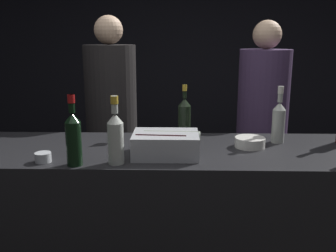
# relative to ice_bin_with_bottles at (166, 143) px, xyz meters

# --- Properties ---
(wall_back_chalkboard) EXTENTS (6.40, 0.06, 2.80)m
(wall_back_chalkboard) POSITION_rel_ice_bin_with_bottles_xyz_m (0.01, 2.61, 0.27)
(wall_back_chalkboard) COLOR black
(wall_back_chalkboard) RESTS_ON ground_plane
(bar_counter) EXTENTS (2.37, 0.69, 1.07)m
(bar_counter) POSITION_rel_ice_bin_with_bottles_xyz_m (0.01, 0.12, -0.60)
(bar_counter) COLOR black
(bar_counter) RESTS_ON ground_plane
(ice_bin_with_bottles) EXTENTS (0.35, 0.25, 0.12)m
(ice_bin_with_bottles) POSITION_rel_ice_bin_with_bottles_xyz_m (0.00, 0.00, 0.00)
(ice_bin_with_bottles) COLOR #B7BABF
(ice_bin_with_bottles) RESTS_ON bar_counter
(bowl_white) EXTENTS (0.17, 0.17, 0.06)m
(bowl_white) POSITION_rel_ice_bin_with_bottles_xyz_m (0.47, 0.16, -0.04)
(bowl_white) COLOR silver
(bowl_white) RESTS_ON bar_counter
(wine_glass) EXTENTS (0.07, 0.07, 0.16)m
(wine_glass) POSITION_rel_ice_bin_with_bottles_xyz_m (-0.30, 0.25, 0.05)
(wine_glass) COLOR silver
(wine_glass) RESTS_ON bar_counter
(candle_votive) EXTENTS (0.08, 0.08, 0.05)m
(candle_votive) POSITION_rel_ice_bin_with_bottles_xyz_m (-0.60, -0.12, -0.04)
(candle_votive) COLOR silver
(candle_votive) RESTS_ON bar_counter
(champagne_bottle) EXTENTS (0.08, 0.08, 0.32)m
(champagne_bottle) POSITION_rel_ice_bin_with_bottles_xyz_m (0.10, 0.39, 0.06)
(champagne_bottle) COLOR black
(champagne_bottle) RESTS_ON bar_counter
(red_wine_bottle_burgundy) EXTENTS (0.07, 0.07, 0.34)m
(red_wine_bottle_burgundy) POSITION_rel_ice_bin_with_bottles_xyz_m (-0.43, -0.16, 0.08)
(red_wine_bottle_burgundy) COLOR black
(red_wine_bottle_burgundy) RESTS_ON bar_counter
(white_wine_bottle) EXTENTS (0.07, 0.07, 0.33)m
(white_wine_bottle) POSITION_rel_ice_bin_with_bottles_xyz_m (0.65, 0.26, 0.07)
(white_wine_bottle) COLOR #B2B7AD
(white_wine_bottle) RESTS_ON bar_counter
(rose_wine_bottle) EXTENTS (0.08, 0.08, 0.33)m
(rose_wine_bottle) POSITION_rel_ice_bin_with_bottles_xyz_m (-0.24, -0.13, 0.07)
(rose_wine_bottle) COLOR #B2B7AD
(rose_wine_bottle) RESTS_ON bar_counter
(person_in_hoodie) EXTENTS (0.39, 0.39, 1.82)m
(person_in_hoodie) POSITION_rel_ice_bin_with_bottles_xyz_m (-0.44, 0.92, -0.11)
(person_in_hoodie) COLOR black
(person_in_hoodie) RESTS_ON ground_plane
(person_blond_tee) EXTENTS (0.38, 0.38, 1.79)m
(person_blond_tee) POSITION_rel_ice_bin_with_bottles_xyz_m (0.71, 0.96, -0.13)
(person_blond_tee) COLOR black
(person_blond_tee) RESTS_ON ground_plane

